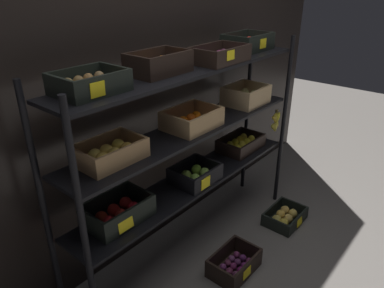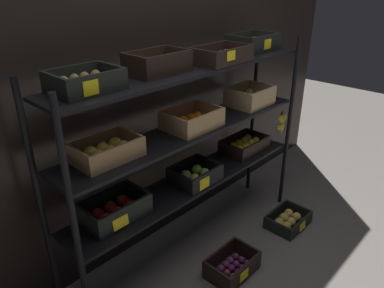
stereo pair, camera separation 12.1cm
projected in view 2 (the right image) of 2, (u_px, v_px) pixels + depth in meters
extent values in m
plane|color=#605B56|center=(192.00, 245.00, 2.68)|extent=(10.00, 10.00, 0.00)
cube|color=black|center=(151.00, 61.00, 2.36)|extent=(4.30, 0.12, 2.63)
cylinder|color=black|center=(77.00, 242.00, 1.65)|extent=(0.03, 0.03, 1.43)
cylinder|color=black|center=(289.00, 128.00, 2.90)|extent=(0.03, 0.03, 1.43)
cylinder|color=black|center=(42.00, 211.00, 1.87)|extent=(0.03, 0.03, 1.43)
cylinder|color=black|center=(253.00, 117.00, 3.11)|extent=(0.03, 0.03, 1.43)
cube|color=black|center=(192.00, 181.00, 2.45)|extent=(1.87, 0.32, 0.02)
cube|color=black|center=(192.00, 129.00, 2.29)|extent=(1.87, 0.32, 0.02)
cube|color=black|center=(192.00, 69.00, 2.12)|extent=(1.87, 0.32, 0.02)
cube|color=black|center=(115.00, 216.00, 2.07)|extent=(0.36, 0.25, 0.01)
cube|color=black|center=(127.00, 215.00, 1.97)|extent=(0.36, 0.02, 0.12)
cube|color=black|center=(102.00, 199.00, 2.11)|extent=(0.36, 0.02, 0.12)
cube|color=black|center=(87.00, 220.00, 1.92)|extent=(0.02, 0.22, 0.12)
cube|color=black|center=(138.00, 194.00, 2.15)|extent=(0.02, 0.22, 0.12)
sphere|color=red|center=(105.00, 219.00, 1.97)|extent=(0.07, 0.07, 0.07)
sphere|color=red|center=(118.00, 213.00, 2.02)|extent=(0.07, 0.07, 0.07)
sphere|color=red|center=(131.00, 206.00, 2.08)|extent=(0.07, 0.07, 0.07)
sphere|color=red|center=(98.00, 214.00, 2.01)|extent=(0.07, 0.07, 0.07)
sphere|color=red|center=(111.00, 207.00, 2.07)|extent=(0.07, 0.07, 0.07)
sphere|color=red|center=(123.00, 201.00, 2.13)|extent=(0.07, 0.07, 0.07)
cube|color=yellow|center=(121.00, 222.00, 1.93)|extent=(0.10, 0.01, 0.07)
cube|color=black|center=(195.00, 180.00, 2.43)|extent=(0.31, 0.25, 0.01)
cube|color=black|center=(208.00, 179.00, 2.34)|extent=(0.31, 0.02, 0.10)
cube|color=black|center=(183.00, 167.00, 2.48)|extent=(0.31, 0.02, 0.10)
cube|color=black|center=(180.00, 181.00, 2.31)|extent=(0.02, 0.21, 0.10)
cube|color=black|center=(209.00, 165.00, 2.50)|extent=(0.02, 0.21, 0.10)
sphere|color=#8BC444|center=(195.00, 179.00, 2.36)|extent=(0.07, 0.07, 0.07)
sphere|color=#86B344|center=(205.00, 173.00, 2.43)|extent=(0.07, 0.07, 0.07)
sphere|color=#94BF41|center=(186.00, 175.00, 2.40)|extent=(0.07, 0.07, 0.07)
sphere|color=#81BF30|center=(197.00, 170.00, 2.47)|extent=(0.07, 0.07, 0.07)
cube|color=yellow|center=(205.00, 183.00, 2.31)|extent=(0.09, 0.01, 0.08)
cube|color=black|center=(244.00, 149.00, 2.86)|extent=(0.37, 0.24, 0.01)
cube|color=black|center=(256.00, 148.00, 2.77)|extent=(0.37, 0.02, 0.09)
cube|color=black|center=(233.00, 139.00, 2.91)|extent=(0.37, 0.02, 0.09)
cube|color=black|center=(231.00, 151.00, 2.72)|extent=(0.02, 0.21, 0.09)
cube|color=black|center=(257.00, 137.00, 2.95)|extent=(0.02, 0.21, 0.09)
ellipsoid|color=yellow|center=(240.00, 150.00, 2.75)|extent=(0.06, 0.06, 0.08)
ellipsoid|color=yellow|center=(245.00, 147.00, 2.80)|extent=(0.06, 0.06, 0.08)
ellipsoid|color=yellow|center=(251.00, 144.00, 2.84)|extent=(0.06, 0.06, 0.08)
ellipsoid|color=yellow|center=(256.00, 141.00, 2.89)|extent=(0.06, 0.06, 0.08)
ellipsoid|color=yellow|center=(233.00, 147.00, 2.79)|extent=(0.06, 0.06, 0.08)
ellipsoid|color=yellow|center=(239.00, 144.00, 2.84)|extent=(0.06, 0.06, 0.08)
ellipsoid|color=yellow|center=(244.00, 142.00, 2.88)|extent=(0.06, 0.06, 0.08)
ellipsoid|color=yellow|center=(248.00, 139.00, 2.93)|extent=(0.06, 0.06, 0.08)
cube|color=#A87F51|center=(107.00, 157.00, 1.90)|extent=(0.34, 0.23, 0.01)
cube|color=#A87F51|center=(119.00, 155.00, 1.80)|extent=(0.34, 0.02, 0.09)
cube|color=#A87F51|center=(95.00, 142.00, 1.94)|extent=(0.34, 0.02, 0.09)
cube|color=#A87F51|center=(78.00, 159.00, 1.77)|extent=(0.02, 0.20, 0.09)
cube|color=#A87F51|center=(131.00, 139.00, 1.98)|extent=(0.02, 0.20, 0.09)
sphere|color=gold|center=(98.00, 157.00, 1.81)|extent=(0.07, 0.07, 0.07)
sphere|color=gold|center=(110.00, 152.00, 1.86)|extent=(0.07, 0.07, 0.07)
sphere|color=gold|center=(124.00, 147.00, 1.91)|extent=(0.07, 0.07, 0.07)
sphere|color=#E7C752|center=(91.00, 153.00, 1.85)|extent=(0.07, 0.07, 0.07)
sphere|color=gold|center=(103.00, 149.00, 1.89)|extent=(0.07, 0.07, 0.07)
sphere|color=gold|center=(115.00, 144.00, 1.95)|extent=(0.07, 0.07, 0.07)
cube|color=tan|center=(192.00, 126.00, 2.29)|extent=(0.35, 0.26, 0.01)
cube|color=tan|center=(206.00, 122.00, 2.19)|extent=(0.35, 0.02, 0.11)
cube|color=tan|center=(178.00, 113.00, 2.34)|extent=(0.35, 0.02, 0.11)
cube|color=tan|center=(173.00, 125.00, 2.15)|extent=(0.02, 0.23, 0.11)
cube|color=tan|center=(209.00, 111.00, 2.37)|extent=(0.02, 0.23, 0.11)
sphere|color=orange|center=(187.00, 127.00, 2.19)|extent=(0.06, 0.06, 0.06)
sphere|color=orange|center=(194.00, 124.00, 2.22)|extent=(0.06, 0.06, 0.06)
sphere|color=orange|center=(201.00, 121.00, 2.27)|extent=(0.06, 0.06, 0.06)
sphere|color=orange|center=(208.00, 119.00, 2.31)|extent=(0.06, 0.06, 0.06)
sphere|color=orange|center=(176.00, 123.00, 2.24)|extent=(0.06, 0.06, 0.06)
sphere|color=orange|center=(184.00, 121.00, 2.28)|extent=(0.06, 0.06, 0.06)
sphere|color=orange|center=(191.00, 118.00, 2.32)|extent=(0.06, 0.06, 0.06)
sphere|color=orange|center=(197.00, 116.00, 2.36)|extent=(0.06, 0.06, 0.06)
cube|color=tan|center=(249.00, 104.00, 2.69)|extent=(0.31, 0.25, 0.01)
cube|color=tan|center=(264.00, 98.00, 2.58)|extent=(0.31, 0.02, 0.13)
cube|color=tan|center=(237.00, 92.00, 2.73)|extent=(0.31, 0.02, 0.13)
cube|color=tan|center=(238.00, 100.00, 2.56)|extent=(0.02, 0.22, 0.13)
cube|color=tan|center=(261.00, 91.00, 2.75)|extent=(0.02, 0.22, 0.13)
ellipsoid|color=#ACBF4C|center=(250.00, 100.00, 2.60)|extent=(0.07, 0.07, 0.09)
ellipsoid|color=tan|center=(258.00, 97.00, 2.67)|extent=(0.07, 0.07, 0.09)
ellipsoid|color=#BDC04F|center=(241.00, 98.00, 2.65)|extent=(0.07, 0.07, 0.09)
ellipsoid|color=tan|center=(249.00, 95.00, 2.72)|extent=(0.07, 0.07, 0.09)
cube|color=black|center=(86.00, 90.00, 1.69)|extent=(0.31, 0.24, 0.01)
cube|color=black|center=(99.00, 83.00, 1.59)|extent=(0.31, 0.02, 0.09)
cube|color=black|center=(72.00, 75.00, 1.74)|extent=(0.31, 0.02, 0.09)
cube|color=black|center=(55.00, 85.00, 1.57)|extent=(0.02, 0.21, 0.09)
cube|color=black|center=(112.00, 73.00, 1.76)|extent=(0.02, 0.21, 0.09)
ellipsoid|color=brown|center=(72.00, 87.00, 1.59)|extent=(0.05, 0.05, 0.07)
ellipsoid|color=brown|center=(84.00, 84.00, 1.63)|extent=(0.05, 0.05, 0.07)
ellipsoid|color=brown|center=(95.00, 81.00, 1.67)|extent=(0.05, 0.05, 0.07)
ellipsoid|color=brown|center=(106.00, 80.00, 1.70)|extent=(0.05, 0.05, 0.07)
ellipsoid|color=brown|center=(64.00, 83.00, 1.64)|extent=(0.05, 0.05, 0.07)
ellipsoid|color=brown|center=(75.00, 81.00, 1.68)|extent=(0.05, 0.05, 0.07)
ellipsoid|color=brown|center=(85.00, 79.00, 1.71)|extent=(0.05, 0.05, 0.07)
ellipsoid|color=brown|center=(96.00, 77.00, 1.75)|extent=(0.05, 0.05, 0.07)
cube|color=yellow|center=(91.00, 88.00, 1.56)|extent=(0.08, 0.01, 0.07)
cube|color=black|center=(158.00, 72.00, 2.00)|extent=(0.34, 0.22, 0.01)
cube|color=black|center=(170.00, 64.00, 1.91)|extent=(0.34, 0.02, 0.11)
cube|color=black|center=(145.00, 58.00, 2.04)|extent=(0.34, 0.02, 0.11)
cube|color=black|center=(134.00, 66.00, 1.87)|extent=(0.02, 0.19, 0.11)
cube|color=black|center=(178.00, 57.00, 2.08)|extent=(0.02, 0.19, 0.11)
sphere|color=orange|center=(154.00, 67.00, 1.93)|extent=(0.07, 0.07, 0.07)
sphere|color=orange|center=(169.00, 63.00, 2.00)|extent=(0.07, 0.07, 0.07)
sphere|color=orange|center=(145.00, 65.00, 1.96)|extent=(0.07, 0.07, 0.07)
sphere|color=orange|center=(162.00, 62.00, 2.04)|extent=(0.07, 0.07, 0.07)
cube|color=black|center=(221.00, 61.00, 2.24)|extent=(0.37, 0.23, 0.01)
cube|color=black|center=(235.00, 56.00, 2.15)|extent=(0.37, 0.02, 0.09)
cube|color=black|center=(208.00, 51.00, 2.29)|extent=(0.37, 0.02, 0.09)
cube|color=black|center=(202.00, 57.00, 2.10)|extent=(0.02, 0.20, 0.09)
cube|color=black|center=(238.00, 49.00, 2.34)|extent=(0.02, 0.20, 0.09)
sphere|color=#5D175D|center=(215.00, 61.00, 2.12)|extent=(0.05, 0.05, 0.05)
sphere|color=#6B2B5B|center=(221.00, 59.00, 2.16)|extent=(0.05, 0.05, 0.05)
sphere|color=#671857|center=(227.00, 58.00, 2.20)|extent=(0.05, 0.05, 0.05)
sphere|color=#672C58|center=(233.00, 56.00, 2.24)|extent=(0.05, 0.05, 0.05)
sphere|color=#631E4D|center=(239.00, 55.00, 2.27)|extent=(0.05, 0.05, 0.05)
sphere|color=#632155|center=(209.00, 59.00, 2.15)|extent=(0.05, 0.05, 0.05)
sphere|color=#611C58|center=(215.00, 58.00, 2.19)|extent=(0.05, 0.05, 0.05)
sphere|color=#6A244D|center=(221.00, 57.00, 2.23)|extent=(0.05, 0.05, 0.05)
sphere|color=#5D175C|center=(227.00, 55.00, 2.27)|extent=(0.05, 0.05, 0.05)
sphere|color=#63174E|center=(233.00, 54.00, 2.30)|extent=(0.05, 0.05, 0.05)
sphere|color=#6C2347|center=(202.00, 58.00, 2.18)|extent=(0.05, 0.05, 0.05)
sphere|color=#601E45|center=(208.00, 57.00, 2.22)|extent=(0.05, 0.05, 0.05)
sphere|color=#642A5A|center=(215.00, 55.00, 2.26)|extent=(0.05, 0.05, 0.05)
sphere|color=#6C2A4E|center=(221.00, 54.00, 2.30)|extent=(0.05, 0.05, 0.05)
sphere|color=#5B2C45|center=(226.00, 53.00, 2.34)|extent=(0.05, 0.05, 0.05)
cube|color=yellow|center=(231.00, 56.00, 2.11)|extent=(0.08, 0.01, 0.06)
cube|color=black|center=(252.00, 50.00, 2.60)|extent=(0.36, 0.24, 0.01)
cube|color=black|center=(266.00, 43.00, 2.50)|extent=(0.36, 0.02, 0.11)
cube|color=black|center=(240.00, 40.00, 2.64)|extent=(0.36, 0.02, 0.11)
cube|color=black|center=(238.00, 44.00, 2.46)|extent=(0.02, 0.21, 0.11)
cube|color=black|center=(266.00, 39.00, 2.68)|extent=(0.02, 0.21, 0.11)
sphere|color=red|center=(249.00, 46.00, 2.50)|extent=(0.07, 0.07, 0.07)
sphere|color=red|center=(256.00, 44.00, 2.55)|extent=(0.07, 0.07, 0.07)
sphere|color=red|center=(263.00, 43.00, 2.61)|extent=(0.07, 0.07, 0.07)
sphere|color=red|center=(242.00, 45.00, 2.54)|extent=(0.07, 0.07, 0.07)
sphere|color=red|center=(248.00, 43.00, 2.60)|extent=(0.07, 0.07, 0.07)
sphere|color=red|center=(255.00, 42.00, 2.66)|extent=(0.07, 0.07, 0.07)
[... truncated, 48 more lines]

